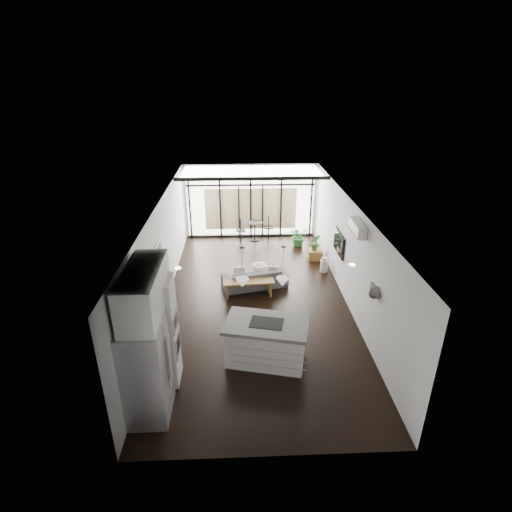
{
  "coord_description": "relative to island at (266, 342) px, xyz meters",
  "views": [
    {
      "loc": [
        -0.43,
        -9.63,
        5.8
      ],
      "look_at": [
        0.0,
        0.3,
        1.25
      ],
      "focal_mm": 28.0,
      "sensor_mm": 36.0,
      "label": 1
    }
  ],
  "objects": [
    {
      "name": "floor",
      "position": [
        -0.1,
        2.52,
        -0.48
      ],
      "size": [
        5.0,
        10.0,
        0.0
      ],
      "primitive_type": "cube",
      "color": "black",
      "rests_on": "ground"
    },
    {
      "name": "appliance_column",
      "position": [
        -2.12,
        -0.53,
        0.69
      ],
      "size": [
        0.61,
        0.64,
        2.35
      ],
      "primitive_type": "cube",
      "color": "white",
      "rests_on": "floor"
    },
    {
      "name": "framed_art",
      "position": [
        -2.57,
        2.02,
        1.07
      ],
      "size": [
        0.04,
        0.7,
        0.9
      ],
      "primitive_type": "cube",
      "color": "black",
      "rests_on": "wall_left"
    },
    {
      "name": "glazing",
      "position": [
        -0.1,
        7.4,
        0.92
      ],
      "size": [
        5.0,
        0.2,
        2.8
      ],
      "primitive_type": "cube",
      "color": "black",
      "rests_on": "ground"
    },
    {
      "name": "neighbour_building",
      "position": [
        -0.1,
        7.47,
        0.62
      ],
      "size": [
        3.5,
        0.02,
        1.6
      ],
      "primitive_type": "cube",
      "color": "beige",
      "rests_on": "ground"
    },
    {
      "name": "skylight",
      "position": [
        -0.1,
        6.52,
        2.29
      ],
      "size": [
        4.7,
        1.9,
        0.06
      ],
      "primitive_type": "cube",
      "color": "white",
      "rests_on": "ceiling"
    },
    {
      "name": "upper_cabinets",
      "position": [
        -2.22,
        -0.98,
        1.87
      ],
      "size": [
        0.62,
        1.75,
        0.86
      ],
      "primitive_type": "cube",
      "color": "white",
      "rests_on": "wall_left"
    },
    {
      "name": "wall_back",
      "position": [
        -0.1,
        7.52,
        0.92
      ],
      "size": [
        5.0,
        0.02,
        2.8
      ],
      "primitive_type": "cube",
      "color": "silver",
      "rests_on": "ground"
    },
    {
      "name": "plant_tall",
      "position": [
        1.62,
        6.41,
        -0.19
      ],
      "size": [
        0.92,
        0.96,
        0.59
      ],
      "primitive_type": "imported",
      "rotation": [
        0.0,
        0.0,
        0.41
      ],
      "color": "#29632C",
      "rests_on": "floor"
    },
    {
      "name": "ac_unit",
      "position": [
        2.28,
        1.72,
        1.97
      ],
      "size": [
        0.22,
        0.9,
        0.3
      ],
      "primitive_type": "cube",
      "color": "white",
      "rests_on": "wall_right"
    },
    {
      "name": "milk_can",
      "position": [
        2.15,
        4.28,
        -0.24
      ],
      "size": [
        0.27,
        0.27,
        0.49
      ],
      "primitive_type": "cylinder",
      "rotation": [
        0.0,
        0.0,
        0.09
      ],
      "color": "beige",
      "rests_on": "floor"
    },
    {
      "name": "tv",
      "position": [
        2.36,
        3.52,
        0.82
      ],
      "size": [
        0.05,
        1.1,
        0.65
      ],
      "primitive_type": "cube",
      "color": "black",
      "rests_on": "wall_right"
    },
    {
      "name": "pendant_left",
      "position": [
        -0.5,
        -0.13,
        1.54
      ],
      "size": [
        0.26,
        0.26,
        0.18
      ],
      "primitive_type": "cone",
      "color": "white",
      "rests_on": "ceiling"
    },
    {
      "name": "crate",
      "position": [
        2.01,
        5.23,
        -0.31
      ],
      "size": [
        0.46,
        0.46,
        0.34
      ],
      "primitive_type": "cube",
      "rotation": [
        0.0,
        0.0,
        -0.02
      ],
      "color": "brown",
      "rests_on": "floor"
    },
    {
      "name": "wall_front",
      "position": [
        -0.1,
        -2.48,
        0.92
      ],
      "size": [
        5.0,
        0.02,
        2.8
      ],
      "primitive_type": "cube",
      "color": "silver",
      "rests_on": "ground"
    },
    {
      "name": "sofa",
      "position": [
        -0.12,
        3.41,
        -0.11
      ],
      "size": [
        1.99,
        0.99,
        0.75
      ],
      "primitive_type": "imported",
      "rotation": [
        0.0,
        0.0,
        3.38
      ],
      "color": "#4F4F52",
      "rests_on": "floor"
    },
    {
      "name": "island",
      "position": [
        0.0,
        0.0,
        0.0
      ],
      "size": [
        1.97,
        1.43,
        0.97
      ],
      "primitive_type": "cube",
      "rotation": [
        0.0,
        0.0,
        -0.23
      ],
      "color": "white",
      "rests_on": "floor"
    },
    {
      "name": "pouf",
      "position": [
        0.06,
        4.12,
        -0.31
      ],
      "size": [
        0.55,
        0.55,
        0.36
      ],
      "primitive_type": "cylinder",
      "rotation": [
        0.0,
        0.0,
        0.26
      ],
      "color": "beige",
      "rests_on": "floor"
    },
    {
      "name": "fridge",
      "position": [
        -2.26,
        -1.43,
        0.49
      ],
      "size": [
        0.75,
        0.94,
        1.95
      ],
      "primitive_type": "cube",
      "color": "#A5A4AA",
      "rests_on": "floor"
    },
    {
      "name": "bistro_set",
      "position": [
        0.03,
        7.05,
        -0.12
      ],
      "size": [
        1.64,
        0.97,
        0.74
      ],
      "primitive_type": "cube",
      "rotation": [
        0.0,
        0.0,
        0.25
      ],
      "color": "black",
      "rests_on": "floor"
    },
    {
      "name": "cooktop",
      "position": [
        0.0,
        0.0,
        0.49
      ],
      "size": [
        0.79,
        0.61,
        0.01
      ],
      "primitive_type": "cube",
      "rotation": [
        0.0,
        0.0,
        -0.23
      ],
      "color": "black",
      "rests_on": "island"
    },
    {
      "name": "pendant_right",
      "position": [
        0.3,
        -0.13,
        1.54
      ],
      "size": [
        0.26,
        0.26,
        0.18
      ],
      "primitive_type": "cone",
      "color": "white",
      "rests_on": "ceiling"
    },
    {
      "name": "plant_crate",
      "position": [
        2.01,
        5.23,
        -0.02
      ],
      "size": [
        0.34,
        0.58,
        0.25
      ],
      "primitive_type": "imported",
      "rotation": [
        0.0,
        0.0,
        0.04
      ],
      "color": "#29632C",
      "rests_on": "crate"
    },
    {
      "name": "wall_left",
      "position": [
        -2.6,
        2.52,
        0.92
      ],
      "size": [
        0.02,
        10.0,
        2.8
      ],
      "primitive_type": "cube",
      "color": "silver",
      "rests_on": "ground"
    },
    {
      "name": "ceiling",
      "position": [
        -0.1,
        2.52,
        2.32
      ],
      "size": [
        5.0,
        10.0,
        0.0
      ],
      "primitive_type": "cube",
      "color": "white",
      "rests_on": "ground"
    },
    {
      "name": "wall_right",
      "position": [
        2.4,
        2.52,
        0.92
      ],
      "size": [
        0.02,
        10.0,
        2.8
      ],
      "primitive_type": "cube",
      "color": "silver",
      "rests_on": "ground"
    },
    {
      "name": "console_bench",
      "position": [
        -0.31,
        2.84,
        -0.25
      ],
      "size": [
        1.47,
        0.46,
        0.46
      ],
      "primitive_type": "cube",
      "rotation": [
        0.0,
        0.0,
        0.07
      ],
      "color": "brown",
      "rests_on": "floor"
    }
  ]
}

